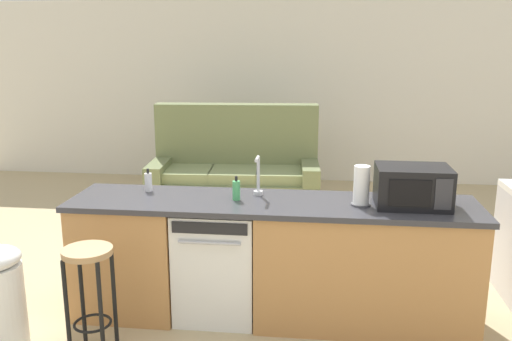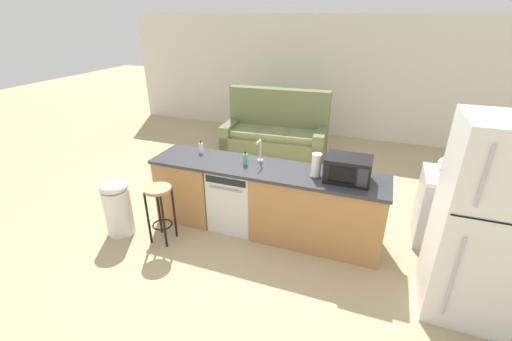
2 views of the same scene
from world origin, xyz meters
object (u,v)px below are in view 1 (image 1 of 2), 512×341
(dishwasher, at_px, (218,261))
(couch, at_px, (236,178))
(paper_towel_roll, at_px, (361,186))
(microwave, at_px, (413,186))
(bar_stool, at_px, (89,279))
(soap_bottle, at_px, (236,190))
(dish_soap_bottle, at_px, (148,182))

(dishwasher, xyz_separation_m, couch, (-0.28, 2.63, -0.03))
(dishwasher, relative_size, paper_towel_roll, 2.98)
(microwave, height_order, paper_towel_roll, paper_towel_roll)
(bar_stool, height_order, couch, couch)
(soap_bottle, bearing_deg, dish_soap_bottle, 167.40)
(dish_soap_bottle, distance_m, couch, 2.56)
(soap_bottle, relative_size, couch, 0.09)
(soap_bottle, height_order, bar_stool, soap_bottle)
(couch, bearing_deg, soap_bottle, -80.95)
(paper_towel_roll, height_order, couch, couch)
(dish_soap_bottle, xyz_separation_m, bar_stool, (-0.16, -0.80, -0.44))
(paper_towel_roll, xyz_separation_m, couch, (-1.30, 2.66, -0.64))
(dishwasher, distance_m, soap_bottle, 0.57)
(paper_towel_roll, distance_m, soap_bottle, 0.89)
(dishwasher, distance_m, paper_towel_roll, 1.20)
(soap_bottle, xyz_separation_m, couch, (-0.42, 2.63, -0.58))
(microwave, relative_size, soap_bottle, 2.84)
(paper_towel_roll, relative_size, couch, 0.14)
(dishwasher, bearing_deg, couch, 96.03)
(microwave, height_order, bar_stool, microwave)
(dishwasher, xyz_separation_m, microwave, (1.38, -0.00, 0.62))
(dishwasher, relative_size, microwave, 1.68)
(soap_bottle, distance_m, bar_stool, 1.16)
(dishwasher, bearing_deg, microwave, -0.05)
(dishwasher, relative_size, bar_stool, 1.14)
(paper_towel_roll, xyz_separation_m, bar_stool, (-1.74, -0.62, -0.50))
(microwave, xyz_separation_m, dish_soap_bottle, (-1.94, 0.16, -0.07))
(dishwasher, distance_m, bar_stool, 0.97)
(dishwasher, height_order, paper_towel_roll, paper_towel_roll)
(microwave, bearing_deg, dish_soap_bottle, 175.39)
(paper_towel_roll, bearing_deg, couch, 116.12)
(dishwasher, xyz_separation_m, soap_bottle, (0.14, -0.00, 0.55))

